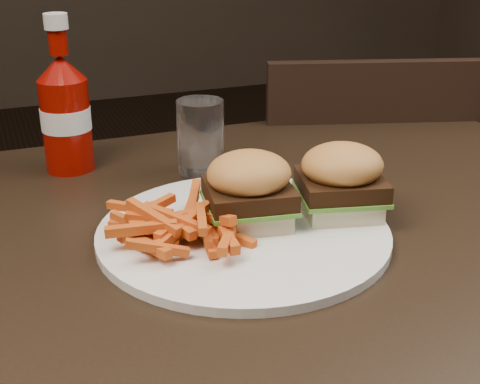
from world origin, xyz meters
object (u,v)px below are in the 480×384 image
object	(u,v)px
chair_far	(342,240)
ketchup_bottle	(67,128)
tumbler	(201,137)
plate	(243,233)
dining_table	(188,264)

from	to	relation	value
chair_far	ketchup_bottle	size ratio (longest dim) A/B	2.99
chair_far	tumbler	distance (m)	0.63
plate	ketchup_bottle	bearing A→B (deg)	117.09
dining_table	plate	distance (m)	0.07
plate	ketchup_bottle	world-z (taller)	ketchup_bottle
ketchup_bottle	tumbler	xyz separation A→B (m)	(0.16, -0.09, -0.01)
dining_table	ketchup_bottle	world-z (taller)	ketchup_bottle
chair_far	ketchup_bottle	xyz separation A→B (m)	(-0.57, -0.21, 0.38)
tumbler	chair_far	bearing A→B (deg)	36.43
chair_far	plate	xyz separation A→B (m)	(-0.43, -0.50, 0.33)
plate	tumbler	xyz separation A→B (m)	(0.02, 0.20, 0.05)
chair_far	ketchup_bottle	bearing A→B (deg)	37.61
dining_table	ketchup_bottle	size ratio (longest dim) A/B	9.08
dining_table	plate	world-z (taller)	plate
dining_table	plate	bearing A→B (deg)	1.25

